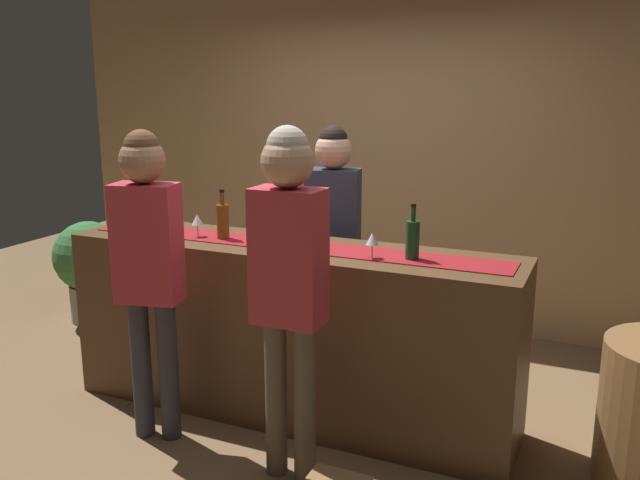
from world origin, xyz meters
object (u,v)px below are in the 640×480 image
(potted_plant_tall, at_px, (89,264))
(bartender, at_px, (333,226))
(wine_bottle_green, at_px, (412,239))
(wine_glass_mid_counter, at_px, (372,240))
(wine_bottle_amber, at_px, (223,221))
(wine_glass_far_end, at_px, (197,220))
(wine_glass_near_customer, at_px, (285,228))
(customer_browsing, at_px, (148,253))
(customer_sipping, at_px, (289,266))

(potted_plant_tall, bearing_deg, bartender, -4.71)
(wine_bottle_green, distance_m, wine_glass_mid_counter, 0.21)
(wine_glass_mid_counter, xyz_separation_m, bartender, (-0.51, 0.68, -0.10))
(wine_bottle_amber, height_order, wine_glass_far_end, wine_bottle_amber)
(wine_glass_near_customer, distance_m, wine_glass_mid_counter, 0.57)
(wine_glass_mid_counter, relative_size, potted_plant_tall, 0.17)
(wine_glass_near_customer, xyz_separation_m, bartender, (0.05, 0.59, -0.10))
(wine_bottle_green, bearing_deg, wine_glass_far_end, -179.05)
(wine_glass_far_end, bearing_deg, wine_glass_mid_counter, -2.43)
(wine_glass_near_customer, distance_m, customer_browsing, 0.78)
(wine_bottle_amber, xyz_separation_m, customer_sipping, (0.73, -0.59, -0.05))
(wine_bottle_green, relative_size, wine_glass_mid_counter, 2.10)
(wine_glass_mid_counter, bearing_deg, potted_plant_tall, 162.79)
(wine_glass_far_end, relative_size, customer_sipping, 0.08)
(wine_glass_near_customer, bearing_deg, bartender, 85.07)
(wine_glass_near_customer, bearing_deg, wine_bottle_amber, -178.40)
(customer_sipping, bearing_deg, wine_bottle_amber, 140.84)
(customer_browsing, bearing_deg, wine_glass_mid_counter, 9.49)
(wine_bottle_green, bearing_deg, bartender, 139.55)
(wine_bottle_green, relative_size, bartender, 0.18)
(wine_bottle_green, bearing_deg, potted_plant_tall, 165.13)
(wine_bottle_green, bearing_deg, wine_glass_near_customer, 179.14)
(wine_bottle_amber, distance_m, bartender, 0.77)
(wine_glass_mid_counter, relative_size, bartender, 0.08)
(wine_bottle_amber, distance_m, wine_glass_near_customer, 0.41)
(wine_glass_near_customer, height_order, potted_plant_tall, wine_glass_near_customer)
(wine_glass_mid_counter, distance_m, customer_browsing, 1.20)
(customer_sipping, relative_size, potted_plant_tall, 2.10)
(wine_bottle_amber, bearing_deg, wine_glass_far_end, -172.46)
(wine_glass_mid_counter, bearing_deg, wine_glass_far_end, 177.57)
(wine_bottle_green, relative_size, wine_glass_far_end, 2.10)
(wine_glass_far_end, bearing_deg, wine_glass_near_customer, 3.34)
(wine_glass_near_customer, bearing_deg, customer_browsing, -134.53)
(customer_sipping, height_order, potted_plant_tall, customer_sipping)
(wine_glass_near_customer, height_order, bartender, bartender)
(wine_bottle_amber, height_order, wine_glass_near_customer, wine_bottle_amber)
(wine_glass_near_customer, height_order, customer_sipping, customer_sipping)
(wine_bottle_amber, xyz_separation_m, wine_glass_far_end, (-0.17, -0.02, -0.01))
(customer_sipping, xyz_separation_m, customer_browsing, (-0.87, 0.05, -0.04))
(wine_bottle_green, xyz_separation_m, wine_glass_mid_counter, (-0.20, -0.07, -0.01))
(wine_bottle_amber, distance_m, potted_plant_tall, 2.10)
(wine_bottle_green, height_order, wine_glass_far_end, wine_bottle_green)
(wine_glass_near_customer, relative_size, potted_plant_tall, 0.17)
(customer_sipping, bearing_deg, wine_bottle_green, 53.42)
(bartender, bearing_deg, customer_browsing, 51.01)
(wine_bottle_green, xyz_separation_m, customer_sipping, (-0.43, -0.59, -0.05))
(customer_browsing, relative_size, potted_plant_tall, 2.04)
(wine_glass_near_customer, distance_m, potted_plant_tall, 2.45)
(potted_plant_tall, bearing_deg, customer_sipping, -28.46)
(wine_glass_near_customer, relative_size, bartender, 0.08)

